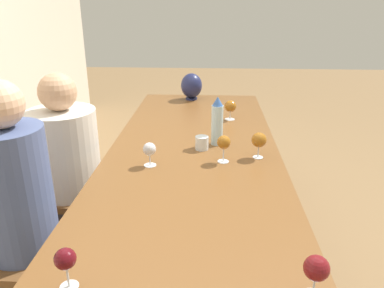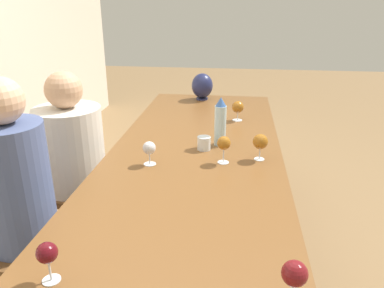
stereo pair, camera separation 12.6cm
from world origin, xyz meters
name	(u,v)px [view 1 (the left image)]	position (x,y,z in m)	size (l,w,h in m)	color
ground_plane	(193,261)	(0.00, 0.00, 0.00)	(14.00, 14.00, 0.00)	olive
dining_table	(193,163)	(0.00, 0.00, 0.68)	(2.70, 0.97, 0.74)	brown
water_bottle	(217,122)	(0.15, -0.13, 0.88)	(0.07, 0.07, 0.29)	#ADCCD6
water_tumbler	(202,143)	(0.06, -0.05, 0.78)	(0.08, 0.08, 0.08)	silver
vase	(191,86)	(1.20, 0.08, 0.86)	(0.18, 0.18, 0.22)	#1E234C
wine_glass_0	(224,143)	(-0.11, -0.17, 0.85)	(0.07, 0.07, 0.15)	silver
wine_glass_1	(259,140)	(-0.04, -0.36, 0.84)	(0.08, 0.08, 0.14)	silver
wine_glass_2	(65,260)	(-1.06, 0.32, 0.84)	(0.07, 0.07, 0.14)	silver
wine_glass_3	(149,150)	(-0.18, 0.21, 0.83)	(0.07, 0.07, 0.13)	silver
wine_glass_4	(230,107)	(0.64, -0.23, 0.84)	(0.08, 0.08, 0.14)	silver
wine_glass_5	(316,269)	(-1.06, -0.40, 0.84)	(0.08, 0.08, 0.14)	silver
chair_near	(11,243)	(-0.51, 0.83, 0.47)	(0.44, 0.44, 0.87)	brown
chair_far	(59,185)	(0.08, 0.83, 0.47)	(0.44, 0.44, 0.87)	brown
person_near	(21,206)	(-0.51, 0.75, 0.67)	(0.32, 0.32, 1.25)	#2D2D38
person_far	(70,165)	(0.08, 0.75, 0.61)	(0.40, 0.40, 1.17)	#2D2D38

